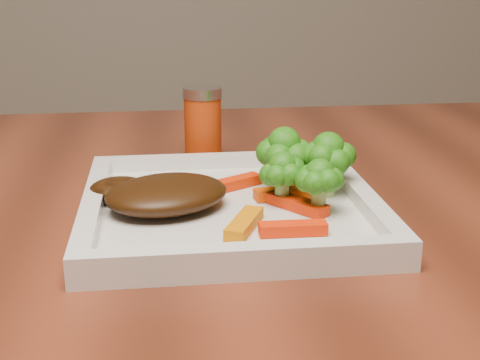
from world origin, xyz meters
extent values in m
cube|color=silver|center=(0.03, -0.07, 0.76)|extent=(0.27, 0.27, 0.01)
ellipsoid|color=#351B07|center=(-0.03, -0.08, 0.78)|extent=(0.14, 0.12, 0.03)
cube|color=red|center=(0.07, -0.15, 0.77)|extent=(0.06, 0.02, 0.01)
cube|color=#CB6D03|center=(0.04, -0.13, 0.77)|extent=(0.04, 0.06, 0.01)
cube|color=red|center=(0.04, -0.02, 0.77)|extent=(0.06, 0.04, 0.01)
cube|color=red|center=(0.09, -0.09, 0.77)|extent=(0.05, 0.06, 0.01)
cube|color=#CF3F03|center=(0.09, -0.06, 0.77)|extent=(0.06, 0.02, 0.01)
cylinder|color=#9C2C08|center=(0.02, 0.11, 0.80)|extent=(0.05, 0.05, 0.09)
camera|label=1|loc=(-0.03, -0.66, 0.98)|focal=50.00mm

